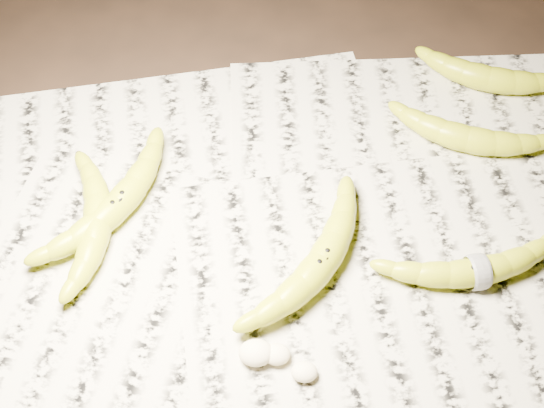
{
  "coord_description": "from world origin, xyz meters",
  "views": [
    {
      "loc": [
        -0.02,
        -0.49,
        0.77
      ],
      "look_at": [
        -0.03,
        0.04,
        0.05
      ],
      "focal_mm": 50.0,
      "sensor_mm": 36.0,
      "label": 1
    }
  ],
  "objects_px": {
    "banana_left_a": "(118,203)",
    "banana_taped": "(478,270)",
    "banana_upper_a": "(468,137)",
    "banana_left_b": "(97,220)",
    "banana_upper_b": "(489,77)",
    "banana_center": "(321,262)"
  },
  "relations": [
    {
      "from": "banana_left_b",
      "to": "banana_upper_a",
      "type": "distance_m",
      "value": 0.49
    },
    {
      "from": "banana_left_b",
      "to": "banana_taped",
      "type": "distance_m",
      "value": 0.45
    },
    {
      "from": "banana_center",
      "to": "banana_upper_b",
      "type": "distance_m",
      "value": 0.39
    },
    {
      "from": "banana_taped",
      "to": "banana_upper_a",
      "type": "height_order",
      "value": "banana_upper_a"
    },
    {
      "from": "banana_center",
      "to": "banana_taped",
      "type": "xyz_separation_m",
      "value": [
        0.18,
        -0.01,
        -0.0
      ]
    },
    {
      "from": "banana_left_a",
      "to": "banana_left_b",
      "type": "bearing_deg",
      "value": 171.24
    },
    {
      "from": "banana_upper_a",
      "to": "banana_left_b",
      "type": "bearing_deg",
      "value": -146.83
    },
    {
      "from": "banana_left_a",
      "to": "banana_upper_b",
      "type": "xyz_separation_m",
      "value": [
        0.49,
        0.23,
        -0.0
      ]
    },
    {
      "from": "banana_left_a",
      "to": "banana_upper_a",
      "type": "xyz_separation_m",
      "value": [
        0.44,
        0.12,
        -0.0
      ]
    },
    {
      "from": "banana_left_a",
      "to": "banana_upper_a",
      "type": "relative_size",
      "value": 1.14
    },
    {
      "from": "banana_upper_b",
      "to": "banana_left_a",
      "type": "bearing_deg",
      "value": -139.32
    },
    {
      "from": "banana_left_b",
      "to": "banana_taped",
      "type": "xyz_separation_m",
      "value": [
        0.45,
        -0.06,
        -0.0
      ]
    },
    {
      "from": "banana_left_a",
      "to": "banana_taped",
      "type": "bearing_deg",
      "value": -68.97
    },
    {
      "from": "banana_left_b",
      "to": "banana_upper_a",
      "type": "xyz_separation_m",
      "value": [
        0.47,
        0.14,
        0.0
      ]
    },
    {
      "from": "banana_left_a",
      "to": "banana_upper_a",
      "type": "bearing_deg",
      "value": -42.82
    },
    {
      "from": "banana_center",
      "to": "banana_upper_b",
      "type": "relative_size",
      "value": 1.19
    },
    {
      "from": "banana_left_b",
      "to": "banana_upper_b",
      "type": "relative_size",
      "value": 1.02
    },
    {
      "from": "banana_left_a",
      "to": "banana_upper_b",
      "type": "height_order",
      "value": "same"
    },
    {
      "from": "banana_left_b",
      "to": "banana_upper_a",
      "type": "height_order",
      "value": "same"
    },
    {
      "from": "banana_left_a",
      "to": "banana_center",
      "type": "height_order",
      "value": "banana_center"
    },
    {
      "from": "banana_upper_b",
      "to": "banana_taped",
      "type": "bearing_deg",
      "value": -85.26
    },
    {
      "from": "banana_taped",
      "to": "banana_upper_b",
      "type": "bearing_deg",
      "value": 67.35
    }
  ]
}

